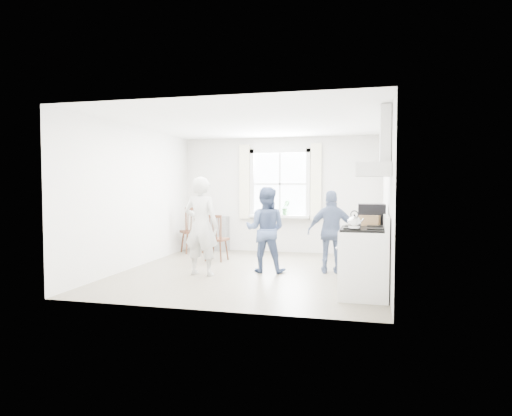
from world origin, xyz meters
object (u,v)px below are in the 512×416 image
(low_cabinet, at_px, (369,257))
(person_right, at_px, (332,232))
(stereo_stack, at_px, (372,216))
(person_mid, at_px, (266,230))
(windsor_chair_a, at_px, (193,225))
(windsor_chair_b, at_px, (214,233))
(gas_stove, at_px, (364,262))
(person_left, at_px, (201,226))

(low_cabinet, relative_size, person_right, 0.63)
(stereo_stack, distance_m, person_mid, 1.99)
(windsor_chair_a, height_order, person_right, person_right)
(windsor_chair_b, xyz_separation_m, person_mid, (1.23, -0.82, 0.17))
(stereo_stack, distance_m, person_right, 1.22)
(gas_stove, height_order, person_mid, person_mid)
(low_cabinet, height_order, windsor_chair_b, windsor_chair_b)
(stereo_stack, bearing_deg, gas_stove, -98.62)
(stereo_stack, xyz_separation_m, person_mid, (-1.80, 0.78, -0.33))
(person_left, bearing_deg, person_mid, -146.70)
(gas_stove, distance_m, low_cabinet, 0.70)
(person_right, bearing_deg, windsor_chair_a, -34.12)
(person_left, bearing_deg, stereo_stack, 179.94)
(windsor_chair_a, bearing_deg, stereo_stack, -33.01)
(person_mid, bearing_deg, low_cabinet, 156.38)
(gas_stove, xyz_separation_m, person_right, (-0.56, 1.60, 0.24))
(stereo_stack, distance_m, person_left, 2.82)
(windsor_chair_a, distance_m, person_left, 2.48)
(windsor_chair_b, bearing_deg, low_cabinet, -27.28)
(gas_stove, xyz_separation_m, person_mid, (-1.70, 1.43, 0.26))
(windsor_chair_a, bearing_deg, person_right, -25.75)
(stereo_stack, bearing_deg, person_mid, 156.42)
(person_left, relative_size, person_mid, 1.12)
(person_left, bearing_deg, person_right, -156.60)
(windsor_chair_b, height_order, person_mid, person_mid)
(low_cabinet, height_order, person_left, person_left)
(windsor_chair_a, relative_size, person_right, 0.73)
(stereo_stack, relative_size, windsor_chair_b, 0.42)
(low_cabinet, xyz_separation_m, windsor_chair_a, (-3.81, 2.44, 0.19))
(gas_stove, xyz_separation_m, person_left, (-2.70, 0.89, 0.35))
(stereo_stack, height_order, person_mid, person_mid)
(low_cabinet, distance_m, windsor_chair_b, 3.38)
(stereo_stack, distance_m, windsor_chair_b, 3.46)
(windsor_chair_b, relative_size, person_mid, 0.63)
(person_right, bearing_deg, gas_stove, 100.87)
(low_cabinet, relative_size, person_left, 0.54)
(person_mid, bearing_deg, person_right, -172.51)
(person_left, xyz_separation_m, person_mid, (1.00, 0.54, -0.09))
(gas_stove, height_order, windsor_chair_b, gas_stove)
(low_cabinet, bearing_deg, gas_stove, -95.68)
(windsor_chair_a, bearing_deg, gas_stove, -40.01)
(gas_stove, relative_size, person_left, 0.67)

